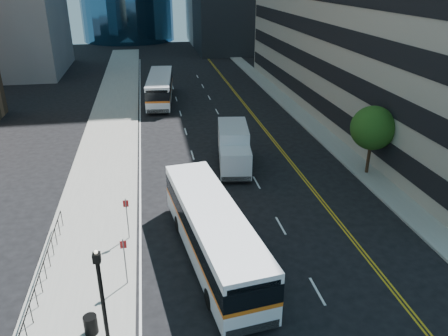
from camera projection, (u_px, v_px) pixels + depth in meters
name	position (u px, v px, depth m)	size (l,w,h in m)	color
ground	(282.00, 245.00, 24.27)	(160.00, 160.00, 0.00)	black
sidewalk_west	(114.00, 119.00, 45.05)	(5.00, 90.00, 0.15)	gray
sidewalk_east	(294.00, 110.00, 48.14)	(2.00, 90.00, 0.15)	gray
street_tree	(373.00, 128.00, 31.40)	(3.20, 3.20, 5.10)	#332114
lamp_post	(102.00, 298.00, 16.33)	(0.28, 0.28, 4.56)	black
bus_front	(213.00, 232.00, 22.47)	(4.10, 12.03, 3.04)	white
bus_rear	(160.00, 88.00, 50.82)	(3.62, 11.98, 3.04)	white
box_truck	(234.00, 147.00, 33.44)	(3.07, 6.71, 3.10)	silver
trash_can	(91.00, 325.00, 18.00)	(0.56, 0.56, 0.85)	black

